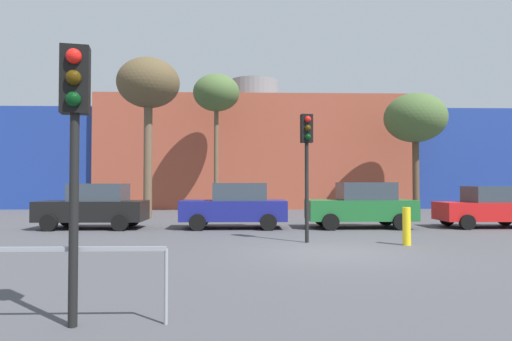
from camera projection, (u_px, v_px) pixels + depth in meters
name	position (u px, v px, depth m)	size (l,w,h in m)	color
ground_plane	(331.00, 252.00, 12.02)	(200.00, 200.00, 0.00)	#47474C
building_backdrop	(254.00, 157.00, 36.46)	(37.67, 10.50, 10.23)	#9E4733
parked_car_0	(94.00, 206.00, 18.20)	(4.26, 2.09, 1.84)	black
parked_car_1	(235.00, 206.00, 18.37)	(4.31, 2.11, 1.87)	navy
parked_car_2	(361.00, 205.00, 18.51)	(4.37, 2.14, 1.89)	#1E662D
parked_car_3	(488.00, 207.00, 18.66)	(3.99, 1.96, 1.73)	red
traffic_light_near_left	(75.00, 119.00, 5.85)	(0.40, 0.39, 3.69)	black
traffic_light_island	(307.00, 148.00, 14.03)	(0.39, 0.39, 4.04)	black
bare_tree_0	(415.00, 119.00, 28.05)	(3.88, 3.88, 7.53)	brown
bare_tree_1	(148.00, 86.00, 23.53)	(3.29, 3.29, 8.48)	brown
bare_tree_2	(216.00, 94.00, 28.44)	(2.97, 2.97, 8.83)	brown
bollard_yellow_0	(407.00, 226.00, 13.38)	(0.24, 0.24, 1.14)	yellow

